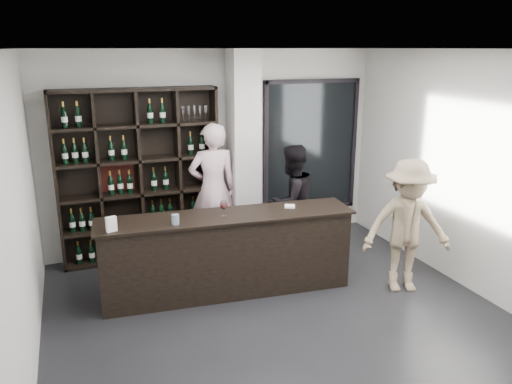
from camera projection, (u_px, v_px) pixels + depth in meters
name	position (u px, v px, depth m)	size (l,w,h in m)	color
floor	(291.00, 332.00, 5.32)	(5.00, 5.50, 0.01)	black
wine_shelf	(140.00, 176.00, 6.90)	(2.20, 0.35, 2.40)	black
structural_column	(244.00, 152.00, 7.25)	(0.40, 0.40, 2.90)	silver
glass_panel	(311.00, 147.00, 7.87)	(1.60, 0.08, 2.10)	black
tasting_counter	(227.00, 254.00, 6.05)	(3.06, 0.64, 1.01)	black
taster_pink	(213.00, 189.00, 7.15)	(0.70, 0.46, 1.92)	#F7C8D3
taster_black	(291.00, 202.00, 7.04)	(0.79, 0.62, 1.63)	black
customer	(407.00, 226.00, 6.03)	(1.07, 0.62, 1.66)	#8E785C
wine_glass	(224.00, 207.00, 5.83)	(0.09, 0.09, 0.21)	white
spit_cup	(175.00, 219.00, 5.57)	(0.09, 0.09, 0.12)	silver
napkin_stack	(290.00, 206.00, 6.19)	(0.12, 0.12, 0.02)	white
card_stand	(111.00, 224.00, 5.35)	(0.11, 0.05, 0.16)	white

